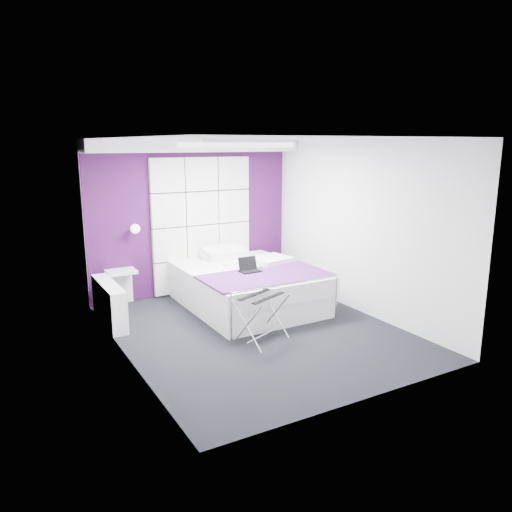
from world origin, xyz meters
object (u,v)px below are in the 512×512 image
Objects in this scene: luggage_rack at (261,319)px; laptop at (249,268)px; wall_lamp at (135,228)px; bed at (247,285)px; nightstand at (121,272)px; radiator at (109,303)px.

laptop is at bearing 46.22° from luggage_rack.
wall_lamp is 0.49× the size of laptop.
bed is 7.53× the size of laptop.
laptop is at bearing -44.65° from wall_lamp.
laptop is (1.60, -1.28, 0.14)m from nightstand.
wall_lamp is 0.24× the size of luggage_rack.
bed is 2.00m from nightstand.
wall_lamp is at bearing 49.90° from radiator.
luggage_rack is at bearing -63.54° from nightstand.
wall_lamp is 0.72m from nightstand.
laptop is at bearing -38.66° from nightstand.
wall_lamp is 0.33× the size of nightstand.
radiator is 3.96× the size of laptop.
wall_lamp reaches higher than laptop.
luggage_rack is at bearing -46.75° from radiator.
nightstand is 1.50× the size of laptop.
nightstand is at bearing 93.60° from luggage_rack.
wall_lamp is 1.95m from laptop.
radiator is at bearing -117.57° from nightstand.
laptop is (-0.11, -0.27, 0.36)m from bed.
nightstand is 2.06m from laptop.
radiator is 2.64× the size of nightstand.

